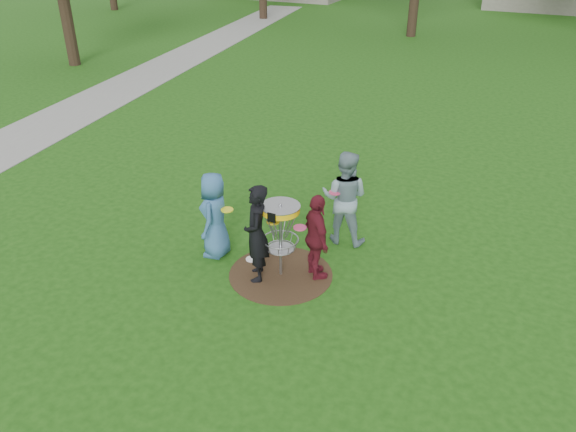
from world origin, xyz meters
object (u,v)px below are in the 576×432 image
at_px(player_grey, 345,198).
at_px(player_maroon, 317,237).
at_px(disc_golf_basket, 280,223).
at_px(player_black, 257,234).
at_px(player_blue, 215,215).

bearing_deg(player_grey, player_maroon, 84.34).
xyz_separation_m(player_grey, disc_golf_basket, (-0.58, -1.53, 0.11)).
relative_size(player_black, player_maroon, 1.12).
relative_size(player_black, player_grey, 0.95).
relative_size(player_blue, disc_golf_basket, 1.16).
distance_m(player_black, player_grey, 1.98).
relative_size(player_blue, player_maroon, 1.04).
xyz_separation_m(player_black, player_maroon, (0.89, 0.44, -0.09)).
bearing_deg(player_maroon, player_black, 74.42).
distance_m(player_blue, player_maroon, 1.92).
relative_size(player_blue, player_grey, 0.88).
distance_m(player_blue, disc_golf_basket, 1.37).
bearing_deg(player_black, player_blue, -136.64).
bearing_deg(disc_golf_basket, player_grey, 69.28).
bearing_deg(player_blue, disc_golf_basket, 72.70).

